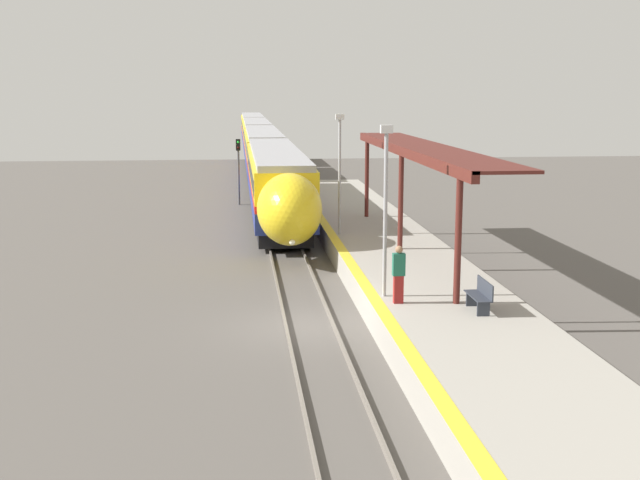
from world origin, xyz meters
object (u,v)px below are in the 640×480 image
object	(u,v)px
railway_signal	(238,165)
platform_bench	(481,295)
lamppost_near	(386,199)
lamppost_mid	(340,166)
train	(260,144)
person_waiting	(399,273)

from	to	relation	value
railway_signal	platform_bench	bearing A→B (deg)	-76.77
lamppost_near	lamppost_mid	bearing A→B (deg)	90.00
platform_bench	railway_signal	bearing A→B (deg)	103.23
railway_signal	lamppost_near	distance (m)	27.06
train	platform_bench	size ratio (longest dim) A/B	59.57
railway_signal	lamppost_near	world-z (taller)	lamppost_near
railway_signal	lamppost_mid	bearing A→B (deg)	-74.85
platform_bench	lamppost_mid	bearing A→B (deg)	100.79
person_waiting	lamppost_near	bearing A→B (deg)	107.26
platform_bench	person_waiting	world-z (taller)	person_waiting
train	railway_signal	size ratio (longest dim) A/B	20.67
train	person_waiting	xyz separation A→B (m)	(2.56, -50.15, -0.45)
person_waiting	platform_bench	bearing A→B (deg)	-26.53
train	lamppost_near	distance (m)	49.38
lamppost_near	person_waiting	bearing A→B (deg)	-72.74
person_waiting	lamppost_near	world-z (taller)	lamppost_near
person_waiting	railway_signal	bearing A→B (deg)	99.42
person_waiting	railway_signal	distance (m)	27.92
train	platform_bench	bearing A→B (deg)	-84.74
railway_signal	lamppost_mid	distance (m)	16.52
lamppost_near	lamppost_mid	world-z (taller)	same
platform_bench	lamppost_near	bearing A→B (deg)	141.50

